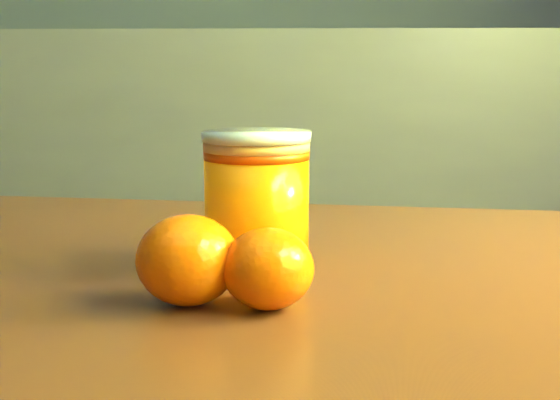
{
  "coord_description": "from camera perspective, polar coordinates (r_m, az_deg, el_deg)",
  "views": [
    {
      "loc": [
        0.98,
        -0.28,
        0.83
      ],
      "look_at": [
        0.96,
        0.31,
        0.73
      ],
      "focal_mm": 50.0,
      "sensor_mm": 36.0,
      "label": 1
    }
  ],
  "objects": [
    {
      "name": "juice_glass",
      "position": [
        0.59,
        -1.71,
        -0.12
      ],
      "size": [
        0.08,
        0.08,
        0.1
      ],
      "rotation": [
        0.0,
        0.0,
        -0.24
      ],
      "color": "orange",
      "rests_on": "table"
    },
    {
      "name": "orange_back",
      "position": [
        0.51,
        -6.77,
        -4.37
      ],
      "size": [
        0.08,
        0.08,
        0.06
      ],
      "primitive_type": "ellipsoid",
      "rotation": [
        0.0,
        0.0,
        0.29
      ],
      "color": "#FF5C05",
      "rests_on": "table"
    },
    {
      "name": "table",
      "position": [
        0.6,
        0.66,
        -13.72
      ],
      "size": [
        0.97,
        0.73,
        0.68
      ],
      "rotation": [
        0.0,
        0.0,
        -0.11
      ],
      "color": "#602F18",
      "rests_on": "ground"
    },
    {
      "name": "orange_front",
      "position": [
        0.5,
        -0.89,
        -5.04
      ],
      "size": [
        0.08,
        0.08,
        0.05
      ],
      "primitive_type": "ellipsoid",
      "rotation": [
        0.0,
        0.0,
        0.39
      ],
      "color": "#FF5C05",
      "rests_on": "table"
    }
  ]
}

